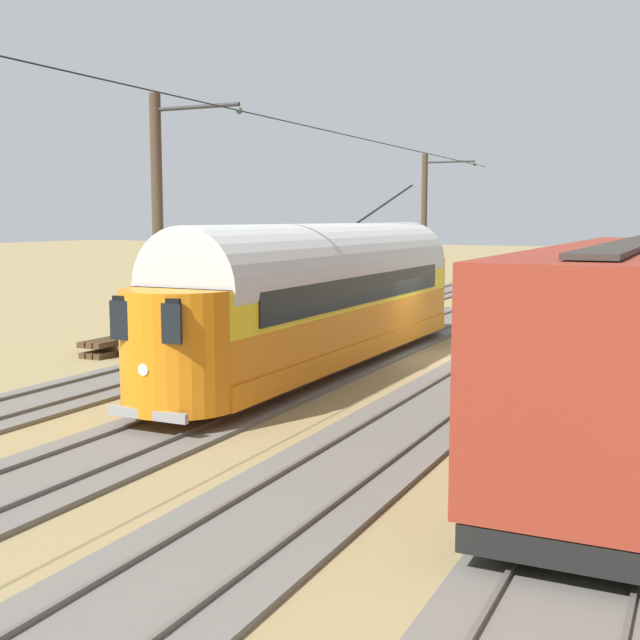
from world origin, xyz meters
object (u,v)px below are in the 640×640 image
(catenary_pole_foreground, at_px, (425,230))
(spare_tie_stack, at_px, (113,346))
(catenary_pole_mid_near, at_px, (160,241))
(vintage_streetcar, at_px, (327,294))
(boxcar_adjacent, at_px, (631,337))

(catenary_pole_foreground, distance_m, spare_tie_stack, 17.80)
(catenary_pole_foreground, xyz_separation_m, catenary_pole_mid_near, (0.00, 20.97, 0.00))
(vintage_streetcar, distance_m, catenary_pole_mid_near, 5.61)
(vintage_streetcar, bearing_deg, catenary_pole_foreground, -81.75)
(catenary_pole_mid_near, bearing_deg, spare_tie_stack, -39.80)
(catenary_pole_mid_near, xyz_separation_m, spare_tie_stack, (5.22, -4.35, -3.63))
(boxcar_adjacent, xyz_separation_m, catenary_pole_foreground, (11.12, -20.93, 1.73))
(catenary_pole_mid_near, relative_size, spare_tie_stack, 3.12)
(boxcar_adjacent, bearing_deg, catenary_pole_foreground, -62.03)
(catenary_pole_foreground, relative_size, catenary_pole_mid_near, 1.00)
(boxcar_adjacent, relative_size, spare_tie_stack, 6.13)
(vintage_streetcar, distance_m, boxcar_adjacent, 10.00)
(boxcar_adjacent, bearing_deg, catenary_pole_mid_near, 0.21)
(vintage_streetcar, height_order, catenary_pole_foreground, catenary_pole_foreground)
(catenary_pole_foreground, relative_size, spare_tie_stack, 3.12)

